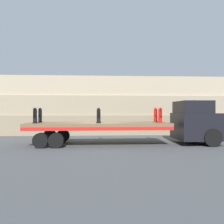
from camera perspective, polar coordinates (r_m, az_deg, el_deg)
The scene contains 13 objects.
ground_plane at distance 13.52m, azimuth -3.51°, elevation -8.46°, with size 120.00×120.00×0.00m, color #3F4244.
rock_cliff at distance 19.73m, azimuth -3.40°, elevation 1.64°, with size 60.00×3.30×5.01m.
truck_cab at distance 14.70m, azimuth 21.32°, elevation -2.49°, with size 2.53×2.63×2.67m.
flatbed_trailer at distance 13.41m, azimuth -5.55°, elevation -3.80°, with size 8.54×2.55×1.35m.
fire_hydrant_black_near_0 at distance 13.36m, azimuth -19.47°, elevation -0.92°, with size 0.28×0.45×0.89m.
fire_hydrant_black_far_0 at distance 14.40m, azimuth -18.27°, elevation -0.82°, with size 0.28×0.45×0.89m.
fire_hydrant_black_near_1 at distance 12.83m, azimuth -3.53°, elevation -0.95°, with size 0.28×0.45×0.89m.
fire_hydrant_black_far_1 at distance 13.90m, azimuth -3.50°, elevation -0.84°, with size 0.28×0.45×0.89m.
fire_hydrant_red_near_2 at distance 13.32m, azimuth 12.47°, elevation -0.91°, with size 0.28×0.45×0.89m.
fire_hydrant_red_far_2 at distance 14.36m, azimuth 11.32°, elevation -0.81°, with size 0.28×0.45×0.89m.
cargo_strap_rear at distance 13.88m, azimuth -18.86°, elevation 1.04°, with size 0.05×2.64×0.01m.
cargo_strap_middle at distance 13.36m, azimuth -3.51°, elevation 1.09°, with size 0.05×2.64×0.01m.
cargo_strap_front at distance 13.83m, azimuth 11.88°, elevation 1.06°, with size 0.05×2.64×0.01m.
Camera 1 is at (0.08, -13.36, 2.10)m, focal length 35.00 mm.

